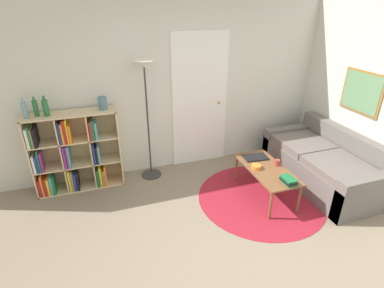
{
  "coord_description": "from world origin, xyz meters",
  "views": [
    {
      "loc": [
        -1.2,
        -1.85,
        2.45
      ],
      "look_at": [
        -0.16,
        1.28,
        0.85
      ],
      "focal_mm": 28.0,
      "sensor_mm": 36.0,
      "label": 1
    }
  ],
  "objects_px": {
    "bottle_left": "(25,110)",
    "couch": "(325,164)",
    "coffee_table": "(267,171)",
    "laptop": "(256,157)",
    "bottle_right": "(46,108)",
    "floor_lamp": "(145,84)",
    "bookshelf": "(72,154)",
    "vase_on_shelf": "(103,103)",
    "bottle_middle": "(36,108)",
    "bowl": "(256,167)",
    "cup": "(277,163)"
  },
  "relations": [
    {
      "from": "laptop",
      "to": "bowl",
      "type": "xyz_separation_m",
      "value": [
        -0.14,
        -0.26,
        0.01
      ]
    },
    {
      "from": "bottle_middle",
      "to": "bowl",
      "type": "bearing_deg",
      "value": -20.86
    },
    {
      "from": "couch",
      "to": "bottle_middle",
      "type": "relative_size",
      "value": 7.08
    },
    {
      "from": "couch",
      "to": "bottle_middle",
      "type": "xyz_separation_m",
      "value": [
        -3.77,
        1.0,
        0.95
      ]
    },
    {
      "from": "bottle_middle",
      "to": "bottle_right",
      "type": "distance_m",
      "value": 0.12
    },
    {
      "from": "vase_on_shelf",
      "to": "couch",
      "type": "bearing_deg",
      "value": -18.51
    },
    {
      "from": "bottle_left",
      "to": "bottle_right",
      "type": "bearing_deg",
      "value": 1.32
    },
    {
      "from": "couch",
      "to": "cup",
      "type": "distance_m",
      "value": 0.87
    },
    {
      "from": "couch",
      "to": "laptop",
      "type": "height_order",
      "value": "couch"
    },
    {
      "from": "cup",
      "to": "vase_on_shelf",
      "type": "height_order",
      "value": "vase_on_shelf"
    },
    {
      "from": "laptop",
      "to": "bookshelf",
      "type": "bearing_deg",
      "value": 163.17
    },
    {
      "from": "coffee_table",
      "to": "bowl",
      "type": "xyz_separation_m",
      "value": [
        -0.14,
        0.05,
        0.07
      ]
    },
    {
      "from": "bottle_right",
      "to": "cup",
      "type": "bearing_deg",
      "value": -19.43
    },
    {
      "from": "floor_lamp",
      "to": "cup",
      "type": "height_order",
      "value": "floor_lamp"
    },
    {
      "from": "couch",
      "to": "bottle_right",
      "type": "height_order",
      "value": "bottle_right"
    },
    {
      "from": "bottle_left",
      "to": "vase_on_shelf",
      "type": "height_order",
      "value": "bottle_left"
    },
    {
      "from": "bookshelf",
      "to": "bottle_middle",
      "type": "xyz_separation_m",
      "value": [
        -0.32,
        -0.0,
        0.7
      ]
    },
    {
      "from": "floor_lamp",
      "to": "coffee_table",
      "type": "relative_size",
      "value": 1.72
    },
    {
      "from": "coffee_table",
      "to": "bottle_right",
      "type": "xyz_separation_m",
      "value": [
        -2.64,
        1.02,
        0.85
      ]
    },
    {
      "from": "cup",
      "to": "vase_on_shelf",
      "type": "distance_m",
      "value": 2.47
    },
    {
      "from": "couch",
      "to": "bowl",
      "type": "bearing_deg",
      "value": 180.0
    },
    {
      "from": "laptop",
      "to": "bottle_middle",
      "type": "height_order",
      "value": "bottle_middle"
    },
    {
      "from": "cup",
      "to": "bottle_right",
      "type": "distance_m",
      "value": 3.08
    },
    {
      "from": "coffee_table",
      "to": "bottle_right",
      "type": "distance_m",
      "value": 2.95
    },
    {
      "from": "couch",
      "to": "floor_lamp",
      "type": "bearing_deg",
      "value": 157.96
    },
    {
      "from": "bookshelf",
      "to": "vase_on_shelf",
      "type": "distance_m",
      "value": 0.84
    },
    {
      "from": "floor_lamp",
      "to": "coffee_table",
      "type": "height_order",
      "value": "floor_lamp"
    },
    {
      "from": "vase_on_shelf",
      "to": "coffee_table",
      "type": "bearing_deg",
      "value": -28.03
    },
    {
      "from": "cup",
      "to": "vase_on_shelf",
      "type": "xyz_separation_m",
      "value": [
        -2.12,
        1.01,
        0.74
      ]
    },
    {
      "from": "floor_lamp",
      "to": "couch",
      "type": "bearing_deg",
      "value": -22.04
    },
    {
      "from": "cup",
      "to": "vase_on_shelf",
      "type": "relative_size",
      "value": 0.47
    },
    {
      "from": "floor_lamp",
      "to": "bottle_left",
      "type": "bearing_deg",
      "value": 179.97
    },
    {
      "from": "coffee_table",
      "to": "laptop",
      "type": "distance_m",
      "value": 0.31
    },
    {
      "from": "bookshelf",
      "to": "floor_lamp",
      "type": "height_order",
      "value": "floor_lamp"
    },
    {
      "from": "cup",
      "to": "bottle_middle",
      "type": "relative_size",
      "value": 0.33
    },
    {
      "from": "coffee_table",
      "to": "vase_on_shelf",
      "type": "height_order",
      "value": "vase_on_shelf"
    },
    {
      "from": "coffee_table",
      "to": "cup",
      "type": "xyz_separation_m",
      "value": [
        0.17,
        0.03,
        0.09
      ]
    },
    {
      "from": "bowl",
      "to": "bottle_right",
      "type": "bearing_deg",
      "value": 158.74
    },
    {
      "from": "bookshelf",
      "to": "bottle_middle",
      "type": "distance_m",
      "value": 0.76
    },
    {
      "from": "cup",
      "to": "bottle_left",
      "type": "relative_size",
      "value": 0.33
    },
    {
      "from": "laptop",
      "to": "bottle_right",
      "type": "xyz_separation_m",
      "value": [
        -2.64,
        0.71,
        0.79
      ]
    },
    {
      "from": "bookshelf",
      "to": "couch",
      "type": "xyz_separation_m",
      "value": [
        3.46,
        -1.0,
        -0.25
      ]
    },
    {
      "from": "bookshelf",
      "to": "vase_on_shelf",
      "type": "height_order",
      "value": "vase_on_shelf"
    },
    {
      "from": "bottle_left",
      "to": "couch",
      "type": "bearing_deg",
      "value": -13.96
    },
    {
      "from": "bowl",
      "to": "coffee_table",
      "type": "bearing_deg",
      "value": -18.37
    },
    {
      "from": "bottle_middle",
      "to": "vase_on_shelf",
      "type": "bearing_deg",
      "value": -0.35
    },
    {
      "from": "bowl",
      "to": "bottle_left",
      "type": "relative_size",
      "value": 0.52
    },
    {
      "from": "floor_lamp",
      "to": "bottle_middle",
      "type": "xyz_separation_m",
      "value": [
        -1.38,
        0.03,
        -0.19
      ]
    },
    {
      "from": "coffee_table",
      "to": "couch",
      "type": "bearing_deg",
      "value": 2.56
    },
    {
      "from": "cup",
      "to": "bottle_right",
      "type": "height_order",
      "value": "bottle_right"
    }
  ]
}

